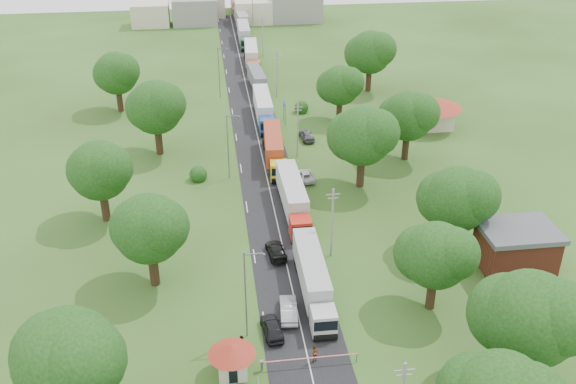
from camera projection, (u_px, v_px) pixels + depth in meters
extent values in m
plane|color=#2A4115|center=(278.00, 228.00, 82.01)|extent=(260.00, 260.00, 0.00)
cube|color=black|center=(263.00, 161.00, 99.48)|extent=(8.00, 200.00, 0.04)
cylinder|color=slate|center=(262.00, 366.00, 59.40)|extent=(0.20, 0.20, 1.10)
cube|color=slate|center=(262.00, 362.00, 59.16)|extent=(0.35, 0.35, 0.25)
cylinder|color=red|center=(310.00, 358.00, 59.70)|extent=(9.00, 0.12, 0.12)
cylinder|color=slate|center=(357.00, 358.00, 60.46)|extent=(0.10, 0.10, 1.00)
cube|color=beige|center=(232.00, 363.00, 58.78)|extent=(2.60, 2.60, 2.40)
cone|color=maroon|center=(232.00, 349.00, 57.97)|extent=(4.40, 4.40, 1.10)
cube|color=black|center=(247.00, 361.00, 58.84)|extent=(0.02, 1.20, 0.90)
cube|color=black|center=(233.00, 375.00, 57.73)|extent=(0.80, 0.02, 1.90)
cylinder|color=slate|center=(285.00, 115.00, 111.18)|extent=(0.12, 0.12, 4.00)
cylinder|color=slate|center=(283.00, 110.00, 113.28)|extent=(0.12, 0.12, 4.00)
cube|color=#163F99|center=(284.00, 104.00, 111.48)|extent=(0.06, 3.00, 1.00)
cube|color=silver|center=(284.00, 104.00, 111.48)|extent=(0.07, 3.10, 0.06)
cube|color=gray|center=(405.00, 370.00, 48.15)|extent=(1.60, 0.10, 0.10)
cube|color=gray|center=(404.00, 375.00, 48.38)|extent=(1.20, 0.10, 0.10)
cylinder|color=gray|center=(332.00, 223.00, 74.40)|extent=(0.24, 0.24, 9.00)
cube|color=gray|center=(333.00, 194.00, 72.60)|extent=(1.60, 0.10, 0.10)
cube|color=gray|center=(333.00, 198.00, 72.84)|extent=(1.20, 0.10, 0.10)
cylinder|color=gray|center=(298.00, 130.00, 98.86)|extent=(0.24, 0.24, 9.00)
cube|color=gray|center=(298.00, 107.00, 97.06)|extent=(1.60, 0.10, 0.10)
cube|color=gray|center=(298.00, 110.00, 97.29)|extent=(1.20, 0.10, 0.10)
cylinder|color=gray|center=(277.00, 74.00, 123.31)|extent=(0.24, 0.24, 9.00)
cube|color=gray|center=(277.00, 55.00, 121.51)|extent=(1.60, 0.10, 0.10)
cube|color=gray|center=(277.00, 58.00, 121.75)|extent=(1.20, 0.10, 0.10)
cylinder|color=gray|center=(263.00, 37.00, 147.77)|extent=(0.24, 0.24, 9.00)
cube|color=gray|center=(262.00, 20.00, 145.97)|extent=(1.60, 0.10, 0.10)
cube|color=gray|center=(262.00, 23.00, 146.21)|extent=(1.20, 0.10, 0.10)
cylinder|color=gray|center=(253.00, 10.00, 172.22)|extent=(0.24, 0.24, 9.00)
cylinder|color=slate|center=(246.00, 295.00, 61.54)|extent=(0.16, 0.16, 10.00)
cube|color=slate|center=(254.00, 254.00, 59.42)|extent=(1.80, 0.10, 0.10)
cube|color=slate|center=(262.00, 255.00, 59.59)|extent=(0.50, 0.22, 0.15)
cylinder|color=slate|center=(228.00, 147.00, 92.11)|extent=(0.16, 0.16, 10.00)
cube|color=slate|center=(233.00, 116.00, 89.99)|extent=(1.80, 0.10, 0.10)
cube|color=slate|center=(239.00, 117.00, 90.16)|extent=(0.50, 0.22, 0.15)
cylinder|color=slate|center=(219.00, 73.00, 122.68)|extent=(0.16, 0.16, 10.00)
cube|color=slate|center=(223.00, 48.00, 120.56)|extent=(1.80, 0.10, 0.10)
cube|color=slate|center=(227.00, 49.00, 120.73)|extent=(0.50, 0.22, 0.15)
cylinder|color=#382616|center=(519.00, 368.00, 56.80)|extent=(1.12, 1.12, 4.55)
sphere|color=#12330E|center=(531.00, 318.00, 54.16)|extent=(8.40, 8.40, 8.40)
sphere|color=#12330E|center=(556.00, 317.00, 52.86)|extent=(6.60, 6.60, 6.60)
sphere|color=#12330E|center=(508.00, 314.00, 55.62)|extent=(7.20, 7.20, 7.20)
cylinder|color=#382616|center=(431.00, 292.00, 66.99)|extent=(1.04, 1.04, 3.85)
sphere|color=#12330E|center=(436.00, 255.00, 64.78)|extent=(7.00, 7.00, 7.00)
sphere|color=#12330E|center=(452.00, 254.00, 63.69)|extent=(5.50, 5.50, 5.50)
sphere|color=#12330E|center=(422.00, 253.00, 65.99)|extent=(6.00, 6.00, 6.00)
cylinder|color=#382616|center=(453.00, 236.00, 76.33)|extent=(1.08, 1.08, 4.20)
sphere|color=#12330E|center=(458.00, 199.00, 73.90)|extent=(7.70, 7.70, 7.70)
sphere|color=#12330E|center=(474.00, 196.00, 72.71)|extent=(6.05, 6.05, 6.05)
sphere|color=#12330E|center=(444.00, 198.00, 75.24)|extent=(6.60, 6.60, 6.60)
cylinder|color=#382616|center=(361.00, 172.00, 91.16)|extent=(1.12, 1.12, 4.55)
sphere|color=#12330E|center=(363.00, 136.00, 88.53)|extent=(8.40, 8.40, 8.40)
sphere|color=#12330E|center=(376.00, 133.00, 87.22)|extent=(6.60, 6.60, 6.60)
sphere|color=#12330E|center=(352.00, 136.00, 89.98)|extent=(7.20, 7.20, 7.20)
cylinder|color=#382616|center=(406.00, 147.00, 99.27)|extent=(1.08, 1.08, 4.20)
sphere|color=#12330E|center=(408.00, 116.00, 96.84)|extent=(7.70, 7.70, 7.70)
sphere|color=#12330E|center=(420.00, 113.00, 95.65)|extent=(6.05, 6.05, 6.05)
sphere|color=#12330E|center=(399.00, 116.00, 98.18)|extent=(6.60, 6.60, 6.60)
cylinder|color=#382616|center=(339.00, 111.00, 113.39)|extent=(1.04, 1.04, 3.85)
sphere|color=#12330E|center=(340.00, 85.00, 111.18)|extent=(7.00, 7.00, 7.00)
sphere|color=#12330E|center=(349.00, 83.00, 110.10)|extent=(5.50, 5.50, 5.50)
sphere|color=#12330E|center=(333.00, 86.00, 112.40)|extent=(6.00, 6.00, 6.00)
cylinder|color=#382616|center=(369.00, 80.00, 127.37)|extent=(1.12, 1.12, 4.55)
sphere|color=#12330E|center=(370.00, 52.00, 124.73)|extent=(8.40, 8.40, 8.40)
sphere|color=#12330E|center=(380.00, 49.00, 123.43)|extent=(6.60, 6.60, 6.60)
sphere|color=#12330E|center=(362.00, 53.00, 126.18)|extent=(7.20, 7.20, 7.20)
sphere|color=#12330E|center=(68.00, 359.00, 49.79)|extent=(8.40, 8.40, 8.40)
sphere|color=#12330E|center=(83.00, 360.00, 48.49)|extent=(6.60, 6.60, 6.60)
sphere|color=#12330E|center=(57.00, 353.00, 51.25)|extent=(7.20, 7.20, 7.20)
cylinder|color=#382616|center=(154.00, 268.00, 70.56)|extent=(1.08, 1.08, 4.20)
sphere|color=#12330E|center=(149.00, 229.00, 68.13)|extent=(7.70, 7.70, 7.70)
sphere|color=#12330E|center=(161.00, 226.00, 66.94)|extent=(6.05, 6.05, 6.05)
sphere|color=#12330E|center=(140.00, 227.00, 69.47)|extent=(6.60, 6.60, 6.60)
cylinder|color=#382616|center=(105.00, 206.00, 82.85)|extent=(1.08, 1.08, 4.20)
sphere|color=#12330E|center=(99.00, 170.00, 80.43)|extent=(7.70, 7.70, 7.70)
sphere|color=#12330E|center=(109.00, 168.00, 79.24)|extent=(6.05, 6.05, 6.05)
sphere|color=#12330E|center=(93.00, 170.00, 81.76)|extent=(6.60, 6.60, 6.60)
cylinder|color=#382616|center=(159.00, 141.00, 100.93)|extent=(1.12, 1.12, 4.55)
sphere|color=#12330E|center=(155.00, 107.00, 98.29)|extent=(8.40, 8.40, 8.40)
sphere|color=#12330E|center=(164.00, 104.00, 96.99)|extent=(6.60, 6.60, 6.60)
sphere|color=#12330E|center=(148.00, 108.00, 99.75)|extent=(7.20, 7.20, 7.20)
cylinder|color=#382616|center=(120.00, 100.00, 117.56)|extent=(1.08, 1.08, 4.20)
sphere|color=#12330E|center=(116.00, 73.00, 115.14)|extent=(7.70, 7.70, 7.70)
sphere|color=#12330E|center=(123.00, 70.00, 113.94)|extent=(6.05, 6.05, 6.05)
sphere|color=#12330E|center=(111.00, 74.00, 116.47)|extent=(6.60, 6.60, 6.60)
cube|color=maroon|center=(516.00, 250.00, 73.43)|extent=(8.00, 6.00, 4.60)
cube|color=#47494F|center=(519.00, 230.00, 72.20)|extent=(8.60, 6.60, 0.60)
cube|color=beige|center=(430.00, 117.00, 110.72)|extent=(7.00, 5.00, 4.00)
cone|color=maroon|center=(432.00, 101.00, 109.34)|extent=(10.08, 10.08, 1.80)
cube|color=gray|center=(195.00, 11.00, 175.28)|extent=(12.00, 8.00, 7.00)
cube|color=beige|center=(253.00, 12.00, 177.36)|extent=(10.00, 8.00, 6.00)
cube|color=gray|center=(296.00, 7.00, 178.26)|extent=(14.00, 8.00, 8.00)
cube|color=beige|center=(151.00, 15.00, 174.14)|extent=(10.00, 8.00, 6.00)
cube|color=beige|center=(216.00, 3.00, 182.72)|extent=(5.00, 5.00, 8.00)
cube|color=#BDBDBD|center=(324.00, 321.00, 63.47)|extent=(2.50, 2.50, 2.57)
cube|color=black|center=(326.00, 326.00, 62.21)|extent=(2.37, 0.05, 1.13)
cube|color=slate|center=(325.00, 337.00, 62.92)|extent=(2.27, 0.28, 0.36)
cube|color=slate|center=(312.00, 284.00, 70.15)|extent=(2.50, 11.86, 0.31)
cube|color=#A5A5A9|center=(311.00, 269.00, 69.54)|extent=(2.71, 12.17, 3.09)
cylinder|color=black|center=(325.00, 336.00, 63.17)|extent=(2.42, 1.03, 1.03)
cylinder|color=black|center=(322.00, 323.00, 64.79)|extent=(2.42, 1.03, 1.03)
cylinder|color=black|center=(306.00, 268.00, 73.42)|extent=(2.42, 1.03, 1.03)
cylinder|color=black|center=(304.00, 260.00, 74.77)|extent=(2.42, 1.03, 1.03)
cube|color=red|center=(300.00, 228.00, 78.87)|extent=(2.61, 2.61, 2.68)
cube|color=black|center=(302.00, 231.00, 77.56)|extent=(2.47, 0.05, 1.18)
cube|color=slate|center=(302.00, 241.00, 78.30)|extent=(2.36, 0.28, 0.38)
cube|color=slate|center=(292.00, 204.00, 85.84)|extent=(2.62, 12.37, 0.32)
cube|color=#B6B6B6|center=(292.00, 191.00, 85.20)|extent=(2.84, 12.69, 3.22)
cylinder|color=black|center=(301.00, 240.00, 78.56)|extent=(2.52, 1.07, 1.07)
cylinder|color=black|center=(299.00, 232.00, 80.25)|extent=(2.52, 1.07, 1.07)
cylinder|color=black|center=(288.00, 193.00, 89.24)|extent=(2.52, 1.07, 1.07)
cylinder|color=black|center=(287.00, 188.00, 90.65)|extent=(2.52, 1.07, 1.07)
cube|color=gold|center=(279.00, 170.00, 93.05)|extent=(2.66, 2.66, 2.60)
cube|color=black|center=(280.00, 172.00, 91.78)|extent=(2.39, 0.18, 1.15)
cube|color=slate|center=(280.00, 181.00, 92.50)|extent=(2.30, 0.40, 0.36)
cube|color=slate|center=(274.00, 155.00, 99.81)|extent=(3.17, 12.10, 0.31)
cube|color=#9B361C|center=(273.00, 143.00, 99.20)|extent=(3.40, 12.43, 3.12)
cylinder|color=black|center=(280.00, 180.00, 92.75)|extent=(2.45, 1.04, 1.04)
cylinder|color=black|center=(278.00, 174.00, 94.39)|extent=(2.45, 1.04, 1.04)
cylinder|color=black|center=(271.00, 147.00, 103.12)|extent=(2.45, 1.04, 1.04)
cylinder|color=black|center=(270.00, 143.00, 104.48)|extent=(2.45, 1.04, 1.04)
cube|color=#1A499E|center=(267.00, 126.00, 107.97)|extent=(2.59, 2.59, 2.66)
cube|color=black|center=(268.00, 127.00, 106.66)|extent=(2.45, 0.05, 1.17)
cube|color=slate|center=(268.00, 134.00, 107.40)|extent=(2.35, 0.28, 0.37)
cube|color=slate|center=(263.00, 114.00, 114.89)|extent=(2.62, 12.29, 0.32)
cube|color=silver|center=(263.00, 104.00, 114.26)|extent=(2.84, 12.61, 3.20)
cylinder|color=black|center=(268.00, 134.00, 107.66)|extent=(2.50, 1.07, 1.07)
cylinder|color=black|center=(267.00, 130.00, 109.33)|extent=(2.50, 1.07, 1.07)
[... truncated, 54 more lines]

